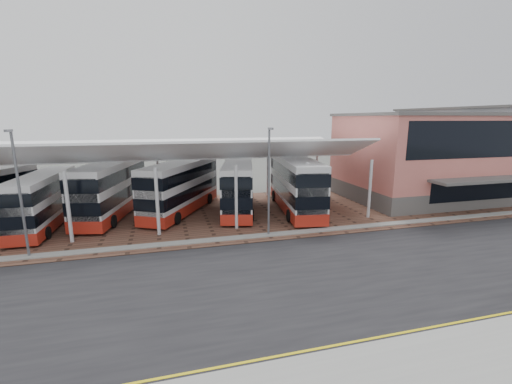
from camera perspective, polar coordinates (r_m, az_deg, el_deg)
The scene contains 15 objects.
ground at distance 20.05m, azimuth 1.96°, elevation -13.54°, with size 140.00×140.00×0.00m, color #4E504B.
road at distance 19.19m, azimuth 2.87°, elevation -14.75°, with size 120.00×14.00×0.02m, color black.
forecourt at distance 32.32m, azimuth -1.44°, elevation -3.40°, with size 72.00×16.00×0.06m, color brown.
north_kerb at distance 25.56m, azimuth -2.17°, elevation -7.57°, with size 120.00×0.80×0.14m, color gray.
yellow_line_near at distance 14.46m, azimuth 11.00°, elevation -24.91°, with size 120.00×0.12×0.01m, color yellow.
yellow_line_far at distance 14.67m, azimuth 10.44°, elevation -24.26°, with size 120.00×0.12×0.01m, color yellow.
canopy at distance 31.33m, azimuth -16.37°, elevation 6.36°, with size 37.00×11.63×7.07m.
terminal at distance 42.35m, azimuth 27.11°, elevation 5.36°, with size 18.40×14.40×9.25m.
lamp_west at distance 25.43m, azimuth -34.74°, elevation 0.16°, with size 0.16×0.90×8.07m.
lamp_east at distance 25.03m, azimuth 2.18°, elevation 2.18°, with size 0.16×0.90×8.07m.
bus_1 at distance 32.35m, azimuth -31.95°, elevation -1.31°, with size 2.92×10.50×4.29m.
bus_2 at distance 33.30m, azimuth -22.94°, elevation 0.42°, with size 5.31×12.10×4.86m.
bus_3 at distance 32.52m, azimuth -12.40°, elevation 0.74°, with size 7.85×11.37×4.74m.
bus_4 at distance 32.51m, azimuth -2.97°, elevation 0.93°, with size 5.25×11.60×4.66m.
bus_5 at distance 32.68m, azimuth 6.58°, elevation 1.22°, with size 4.56×12.41×5.00m.
Camera 1 is at (-5.38, -17.25, 8.68)m, focal length 24.00 mm.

